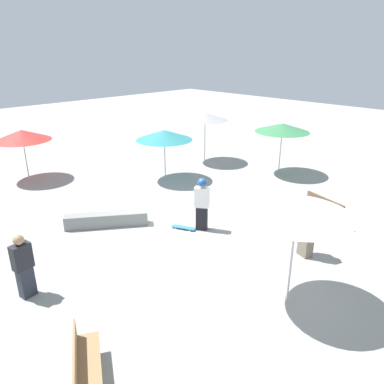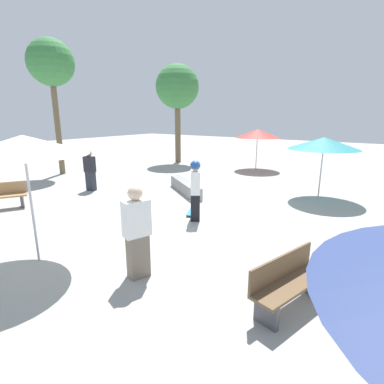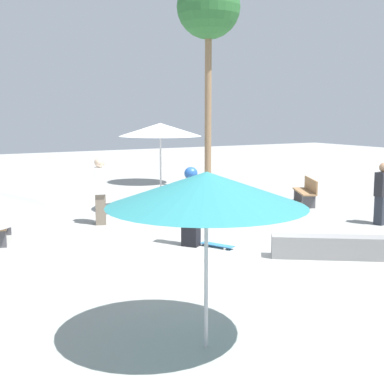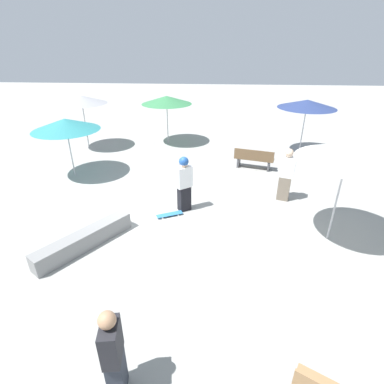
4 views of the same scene
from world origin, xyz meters
The scene contains 13 objects.
ground_plane centered at (0.00, 0.00, 0.00)m, with size 60.00×60.00×0.00m, color #9E9E99.
skater_main centered at (0.29, -0.97, 0.95)m, with size 0.48×0.53×1.77m.
skateboard centered at (-0.14, -0.56, 0.06)m, with size 0.52×0.81×0.07m.
concrete_ledge centered at (-1.82, 1.40, 0.23)m, with size 2.44×1.89×0.46m.
bench_near centered at (-5.54, -3.76, 0.43)m, with size 1.15×1.62×0.85m.
bench_far centered at (3.84, -3.51, 0.43)m, with size 0.85×1.66×0.85m.
shade_umbrella_white centered at (-0.96, -4.98, 2.43)m, with size 2.42×2.42×2.63m.
shade_umbrella_grey centered at (5.98, 4.32, 2.32)m, with size 2.33×2.33×2.51m.
shade_umbrella_red centered at (-1.70, 8.00, 2.01)m, with size 2.44×2.44×2.24m.
shade_umbrella_teal centered at (2.68, 3.62, 2.02)m, with size 2.47×2.47×2.24m.
shade_umbrella_green centered at (7.06, 0.51, 2.17)m, with size 2.48×2.48×2.36m.
bystander_watching centered at (1.21, -4.20, 0.89)m, with size 0.41×0.55×1.78m.
bystander_far centered at (-5.22, -0.47, 0.82)m, with size 0.48×0.31×1.64m.
Camera 1 is at (-7.68, -8.60, 5.63)m, focal length 35.00 mm.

